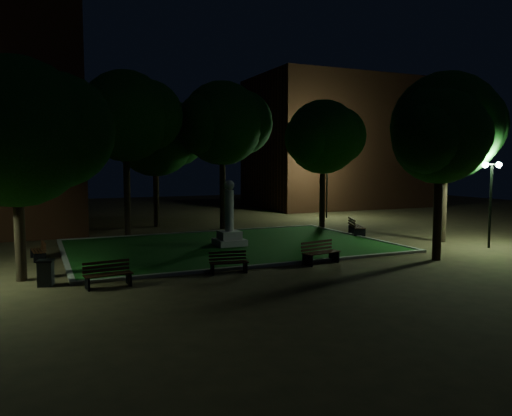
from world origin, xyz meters
The scene contains 22 objects.
ground centered at (0.00, 0.00, 0.00)m, with size 80.00×80.00×0.00m, color #443720.
lawn centered at (0.00, 2.00, 0.04)m, with size 15.00×10.00×0.08m, color #154A13.
lawn_kerb centered at (0.00, 2.00, 0.06)m, with size 15.40×10.40×0.12m.
monument centered at (0.00, 2.00, 0.96)m, with size 1.40×1.40×3.20m.
building_far centered at (18.00, 20.00, 6.00)m, with size 16.00×10.00×12.00m, color #552B18.
tree_west centered at (-9.08, -1.75, 5.15)m, with size 6.31×5.15×7.72m.
tree_north_wl centered at (-3.84, 7.58, 6.67)m, with size 6.14×5.01×9.19m.
tree_north_er centered at (2.18, 8.55, 6.55)m, with size 6.32×5.16×9.13m.
tree_ne centered at (8.30, 6.73, 5.76)m, with size 5.77×4.71×8.12m.
tree_east centered at (10.87, -1.05, 5.98)m, with size 6.84×5.58×8.77m.
tree_se centered at (6.92, -4.73, 5.18)m, with size 4.83×3.94×7.17m.
tree_nw centered at (-9.78, 9.89, 6.92)m, with size 6.56×5.36×9.60m.
tree_far_north centered at (-1.38, 11.29, 5.88)m, with size 6.45×5.26×8.51m.
lamppost_se centered at (11.36, -3.45, 2.94)m, with size 1.18×0.28×4.16m.
lamppost_nw centered at (-10.21, 8.55, 3.10)m, with size 1.18×0.28×4.44m.
lamppost_ne centered at (11.43, 11.36, 3.17)m, with size 1.18×0.28×4.54m.
bench_near_left centered at (-2.13, -3.46, 0.37)m, with size 1.49×0.70×0.79m.
bench_near_right centered at (1.91, -3.37, 0.43)m, with size 1.75×0.90×0.91m.
bench_west_near centered at (-6.55, -3.86, 0.40)m, with size 1.60×0.71×0.85m.
bench_left_side centered at (-8.58, 2.16, 0.37)m, with size 0.63×1.46×0.78m.
bench_right_side centered at (7.91, 2.66, 0.47)m, with size 1.28×1.91×0.99m.
trash_bin centered at (-8.43, -2.88, 0.45)m, with size 0.62×0.62×0.88m.
Camera 1 is at (-8.66, -20.69, 4.08)m, focal length 35.00 mm.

